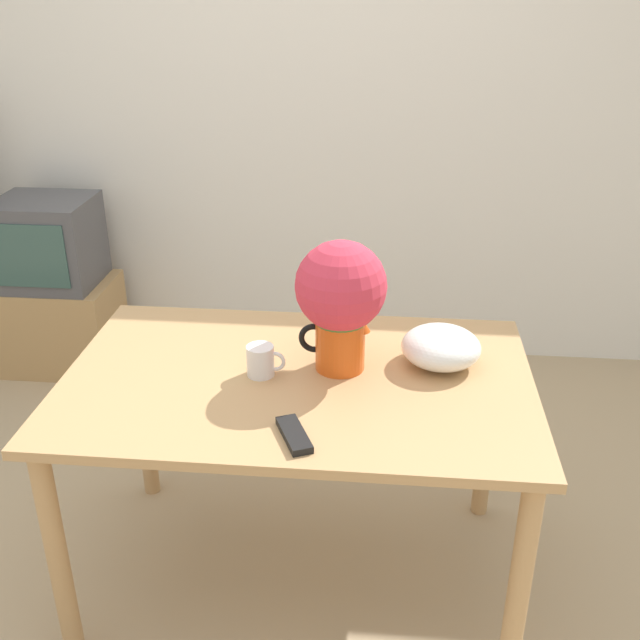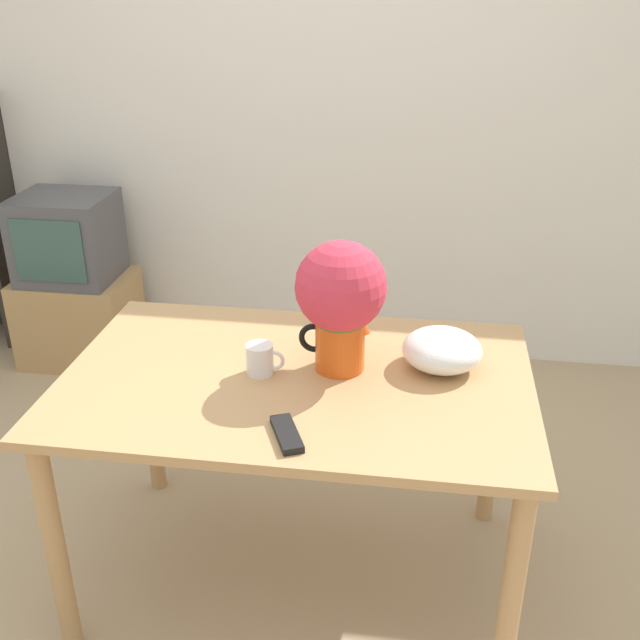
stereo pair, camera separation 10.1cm
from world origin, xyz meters
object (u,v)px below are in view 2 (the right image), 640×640
at_px(flower_vase, 341,298).
at_px(tv_set, 67,238).
at_px(white_bowl, 442,350).
at_px(coffee_mug, 261,359).

height_order(flower_vase, tv_set, flower_vase).
bearing_deg(flower_vase, white_bowl, 9.39).
bearing_deg(coffee_mug, flower_vase, 16.54).
xyz_separation_m(coffee_mug, white_bowl, (0.53, 0.12, 0.01)).
relative_size(flower_vase, tv_set, 0.90).
xyz_separation_m(white_bowl, tv_set, (-1.82, 1.25, -0.17)).
distance_m(coffee_mug, white_bowl, 0.55).
relative_size(coffee_mug, tv_set, 0.26).
height_order(coffee_mug, white_bowl, white_bowl).
distance_m(flower_vase, white_bowl, 0.35).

